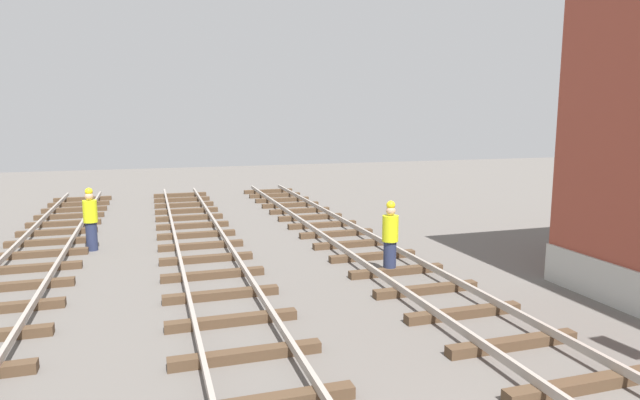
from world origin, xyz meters
TOP-DOWN VIEW (x-y plane):
  - track_worker_foreground at (1.04, 9.24)m, footprint 0.40×0.40m
  - track_worker_distant at (-6.32, 14.12)m, footprint 0.40×0.40m

SIDE VIEW (x-z plane):
  - track_worker_foreground at x=1.04m, z-range -0.01..1.86m
  - track_worker_distant at x=-6.32m, z-range -0.01..1.86m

